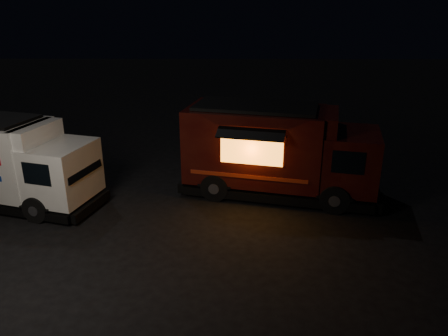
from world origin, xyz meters
TOP-DOWN VIEW (x-y plane):
  - ground at (0.00, 0.00)m, footprint 80.00×80.00m
  - white_truck at (-5.27, 1.87)m, footprint 6.68×3.83m
  - red_truck at (3.77, 2.63)m, footprint 7.06×3.94m

SIDE VIEW (x-z plane):
  - ground at x=0.00m, z-range 0.00..0.00m
  - white_truck at x=-5.27m, z-range 0.00..2.87m
  - red_truck at x=3.77m, z-range 0.00..3.10m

